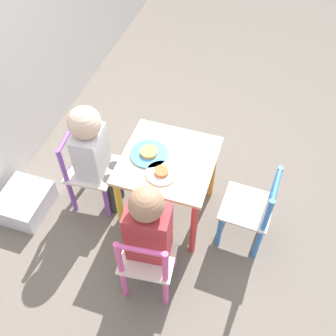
% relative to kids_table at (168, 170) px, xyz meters
% --- Properties ---
extents(ground_plane, '(6.00, 6.00, 0.00)m').
position_rel_kids_table_xyz_m(ground_plane, '(0.00, 0.00, -0.39)').
color(ground_plane, '#6B6056').
extents(kids_table, '(0.48, 0.48, 0.48)m').
position_rel_kids_table_xyz_m(kids_table, '(0.00, 0.00, 0.00)').
color(kids_table, beige).
rests_on(kids_table, ground_plane).
extents(chair_pink, '(0.29, 0.29, 0.53)m').
position_rel_kids_table_xyz_m(chair_pink, '(-0.47, -0.05, -0.13)').
color(chair_pink, silver).
rests_on(chair_pink, ground_plane).
extents(chair_purple, '(0.28, 0.28, 0.53)m').
position_rel_kids_table_xyz_m(chair_purple, '(-0.04, 0.47, -0.13)').
color(chair_purple, silver).
rests_on(chair_purple, ground_plane).
extents(chair_blue, '(0.27, 0.27, 0.53)m').
position_rel_kids_table_xyz_m(chair_blue, '(-0.02, -0.47, -0.13)').
color(chair_blue, silver).
rests_on(chair_blue, ground_plane).
extents(child_left, '(0.22, 0.21, 0.75)m').
position_rel_kids_table_xyz_m(child_left, '(-0.41, -0.04, 0.06)').
color(child_left, '#4C608E').
rests_on(child_left, ground_plane).
extents(child_back, '(0.21, 0.23, 0.74)m').
position_rel_kids_table_xyz_m(child_back, '(-0.04, 0.41, 0.06)').
color(child_back, '#38383D').
rests_on(child_back, ground_plane).
extents(plate_left, '(0.16, 0.16, 0.03)m').
position_rel_kids_table_xyz_m(plate_left, '(-0.10, 0.00, 0.10)').
color(plate_left, white).
rests_on(plate_left, kids_table).
extents(plate_back, '(0.20, 0.20, 0.03)m').
position_rel_kids_table_xyz_m(plate_back, '(0.00, 0.10, 0.10)').
color(plate_back, '#4C9EE0').
rests_on(plate_back, kids_table).
extents(storage_bin, '(0.31, 0.26, 0.14)m').
position_rel_kids_table_xyz_m(storage_bin, '(-0.25, 0.82, -0.32)').
color(storage_bin, silver).
rests_on(storage_bin, ground_plane).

